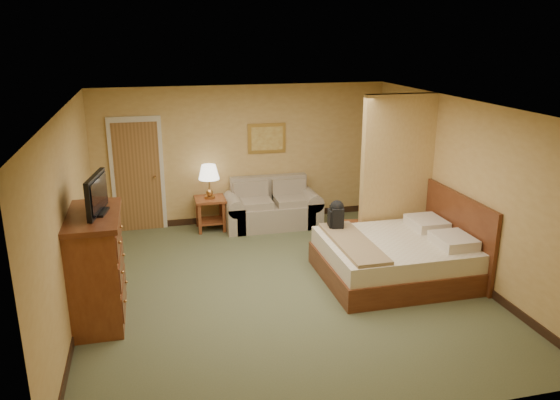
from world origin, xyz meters
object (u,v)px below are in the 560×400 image
object	(u,v)px
coffee_table	(354,234)
loveseat	(272,211)
dresser	(95,267)
bed	(402,256)

from	to	relation	value
coffee_table	loveseat	bearing A→B (deg)	122.24
coffee_table	dresser	distance (m)	4.16
loveseat	dresser	distance (m)	4.13
bed	coffee_table	bearing A→B (deg)	107.97
loveseat	coffee_table	world-z (taller)	loveseat
loveseat	coffee_table	xyz separation A→B (m)	(1.01, -1.61, 0.03)
coffee_table	dresser	size ratio (longest dim) A/B	0.59
loveseat	bed	size ratio (longest dim) A/B	0.80
coffee_table	dresser	world-z (taller)	dresser
loveseat	dresser	world-z (taller)	dresser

